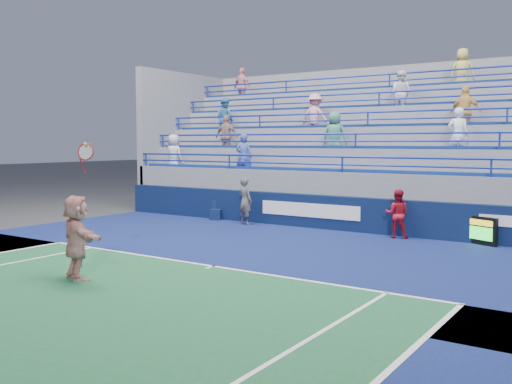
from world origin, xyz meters
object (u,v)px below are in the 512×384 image
Objects in this scene: serve_speed_board at (478,230)px; ball_girl at (397,214)px; judge_chair at (216,214)px; line_judge at (245,201)px; tennis_player at (77,237)px.

ball_girl is at bearing -173.72° from serve_speed_board.
line_judge reaches higher than judge_chair.
line_judge is at bearing -13.79° from ball_girl.
ball_girl is at bearing 66.98° from tennis_player.
ball_girl reaches higher than serve_speed_board.
line_judge is at bearing -176.63° from serve_speed_board.
line_judge reaches higher than serve_speed_board.
judge_chair is 9.31m from tennis_player.
serve_speed_board is 7.56m from line_judge.
serve_speed_board is 10.60m from tennis_player.
tennis_player is at bearing -123.68° from serve_speed_board.
tennis_player is at bearing -69.97° from judge_chair.
tennis_player reaches higher than line_judge.
serve_speed_board is 9.06m from judge_chair.
judge_chair is at bearing 0.63° from line_judge.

